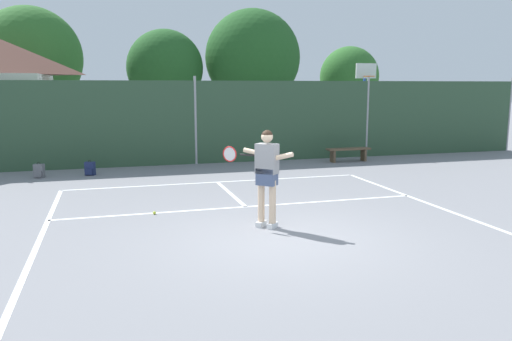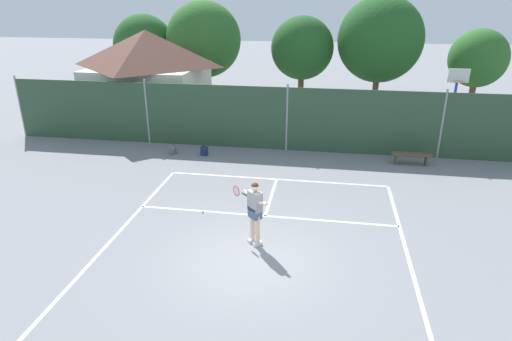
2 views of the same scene
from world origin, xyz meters
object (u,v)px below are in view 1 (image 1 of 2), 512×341
basketball_hoop (365,94)px  courtside_bench (348,151)px  tennis_player (266,170)px  tennis_ball (154,213)px  backpack_grey (39,171)px  backpack_navy (90,169)px

basketball_hoop → courtside_bench: 3.89m
tennis_player → courtside_bench: tennis_player is taller
tennis_player → tennis_ball: size_ratio=28.10×
tennis_player → backpack_grey: bearing=125.1°
tennis_ball → courtside_bench: 9.20m
backpack_navy → backpack_grey: bearing=-179.1°
tennis_player → backpack_navy: tennis_player is taller
backpack_grey → courtside_bench: size_ratio=0.29×
courtside_bench → tennis_ball: bearing=-142.3°
basketball_hoop → backpack_grey: 12.70m
tennis_ball → backpack_navy: (-1.44, 5.30, 0.16)m
basketball_hoop → tennis_ball: basketball_hoop is taller
tennis_ball → courtside_bench: courtside_bench is taller
tennis_player → backpack_navy: bearing=116.3°
tennis_ball → backpack_grey: bearing=118.4°
backpack_grey → courtside_bench: bearing=2.0°
basketball_hoop → courtside_bench: bearing=-126.8°
backpack_grey → backpack_navy: size_ratio=1.00×
backpack_navy → courtside_bench: bearing=2.2°
tennis_player → backpack_navy: 7.72m
basketball_hoop → courtside_bench: (-2.02, -2.69, -1.95)m
tennis_player → tennis_ball: tennis_player is taller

